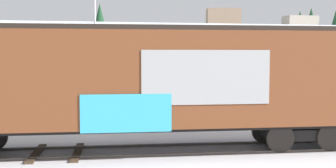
% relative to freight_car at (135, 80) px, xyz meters
% --- Properties ---
extents(ground_plane, '(260.00, 260.00, 0.00)m').
position_rel_freight_car_xyz_m(ground_plane, '(-0.44, 0.00, -2.34)').
color(ground_plane, silver).
extents(track, '(59.99, 5.00, 0.08)m').
position_rel_freight_car_xyz_m(track, '(0.13, -0.01, -2.30)').
color(track, '#4C4742').
rests_on(track, ground_plane).
extents(freight_car, '(17.39, 4.07, 4.09)m').
position_rel_freight_car_xyz_m(freight_car, '(0.00, 0.00, 0.00)').
color(freight_car, brown).
rests_on(freight_car, ground_plane).
extents(flagpole, '(1.47, 0.70, 8.04)m').
position_rel_freight_car_xyz_m(flagpole, '(-1.34, 11.26, 2.82)').
color(flagpole, silver).
rests_on(flagpole, ground_plane).
extents(hillside, '(153.12, 39.06, 13.42)m').
position_rel_freight_car_xyz_m(hillside, '(-0.37, 77.99, 2.07)').
color(hillside, silver).
rests_on(hillside, ground_plane).
extents(parked_car_green, '(4.44, 2.16, 1.67)m').
position_rel_freight_car_xyz_m(parked_car_green, '(-3.81, 6.58, -1.52)').
color(parked_car_green, '#1E5933').
rests_on(parked_car_green, ground_plane).
extents(parked_car_blue, '(4.33, 2.58, 1.70)m').
position_rel_freight_car_xyz_m(parked_car_blue, '(2.12, 6.42, -1.47)').
color(parked_car_blue, navy).
rests_on(parked_car_blue, ground_plane).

